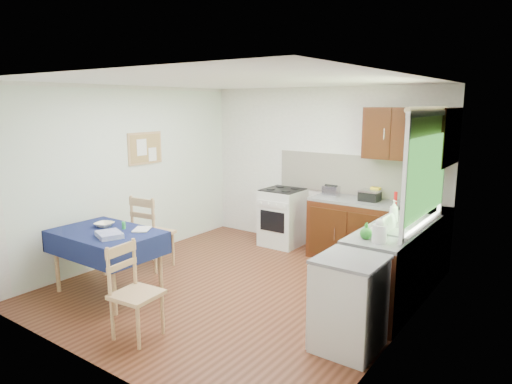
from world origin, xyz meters
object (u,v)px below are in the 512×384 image
Objects in this scene: chair_far at (150,230)px; toaster at (331,191)px; dining_table at (107,240)px; chair_near at (133,289)px; kettle at (379,232)px; dish_rack at (388,230)px; sandwich_press at (370,196)px.

chair_far is 2.64m from toaster.
chair_near is at bearing -49.48° from dining_table.
kettle is (1.39, -1.76, 0.02)m from toaster.
dining_table is 1.23× the size of chair_far.
toaster reaches higher than dining_table.
kettle is at bearing -43.21° from toaster.
kettle reaches higher than dish_rack.
chair_near is at bearing 126.08° from chair_far.
chair_near is at bearing -125.44° from dish_rack.
sandwich_press is 0.69× the size of dish_rack.
chair_far is 1.89m from chair_near.
toaster is at bearing 167.73° from sandwich_press.
dining_table is 5.46× the size of toaster.
dish_rack is (1.80, 1.96, 0.43)m from chair_near.
dining_table is at bearing -146.08° from dish_rack.
kettle is at bearing -55.45° from chair_near.
dining_table is 3.56m from sandwich_press.
dining_table is 3.23m from dish_rack.
chair_far is at bearing -123.76° from toaster.
dining_table is 3.30× the size of dish_rack.
toaster is at bearing -13.40° from chair_near.
toaster reaches higher than chair_far.
sandwich_press is 1.11× the size of kettle.
dish_rack is at bearing -176.39° from chair_far.
kettle is (2.92, 1.05, 0.34)m from dining_table.
chair_far is (-0.22, 0.87, -0.12)m from dining_table.
dining_table is at bearing -144.34° from sandwich_press.
chair_far is 3.90× the size of sandwich_press.
kettle reaches higher than toaster.
chair_far is at bearing -157.41° from sandwich_press.
sandwich_press is (1.03, 3.37, 0.48)m from chair_near.
dish_rack is at bearing 97.15° from kettle.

